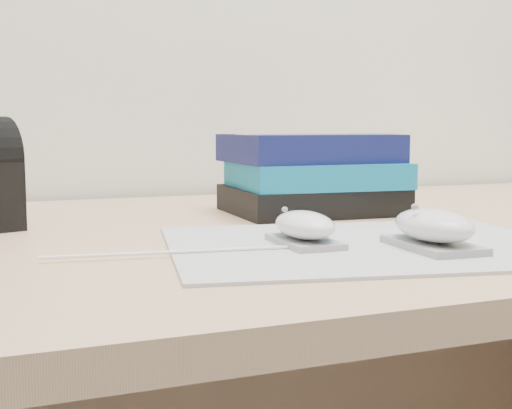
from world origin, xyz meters
name	(u,v)px	position (x,y,z in m)	size (l,w,h in m)	color
desk	(263,391)	(0.00, 1.64, 0.50)	(1.60, 0.80, 0.73)	tan
mousepad	(364,245)	(0.01, 1.41, 0.73)	(0.39, 0.31, 0.00)	gray
mouse_rear	(305,228)	(-0.05, 1.42, 0.75)	(0.06, 0.10, 0.04)	#9A9A9C
mouse_front	(433,229)	(0.06, 1.36, 0.75)	(0.07, 0.11, 0.04)	gray
usb_cable	(176,252)	(-0.18, 1.42, 0.73)	(0.00, 0.00, 0.25)	white
book_stack	(312,174)	(0.09, 1.68, 0.78)	(0.24, 0.19, 0.11)	black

